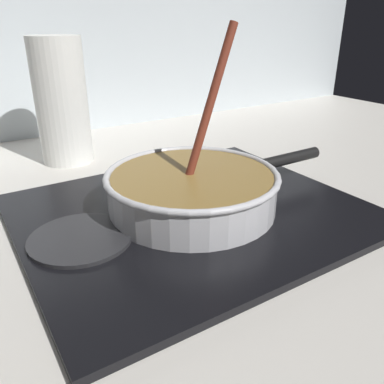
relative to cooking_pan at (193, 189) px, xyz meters
The scene contains 7 objects.
ground 0.16m from the cooking_pan, 112.64° to the right, with size 2.40×1.60×0.04m, color beige.
backsplash_wall 0.69m from the cooking_pan, 94.98° to the left, with size 2.40×0.02×0.55m, color silver.
hob_plate 0.04m from the cooking_pan, behind, with size 0.56×0.48×0.01m, color black.
burner_ring 0.03m from the cooking_pan, behind, with size 0.17×0.17×0.01m, color #592D0C.
spare_burner 0.20m from the cooking_pan, behind, with size 0.15×0.15×0.01m, color #262628.
cooking_pan is the anchor object (origin of this frame).
paper_towel_roll 0.42m from the cooking_pan, 103.72° to the left, with size 0.12×0.12×0.28m, color white.
Camera 1 is at (-0.27, -0.38, 0.31)m, focal length 36.94 mm.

